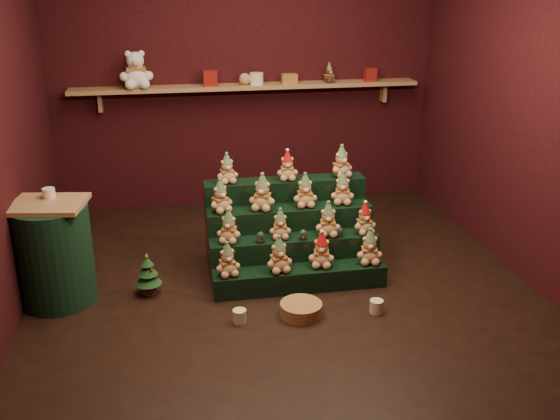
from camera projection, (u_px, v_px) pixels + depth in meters
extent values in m
plane|color=black|center=(280.00, 280.00, 5.18)|extent=(4.00, 4.00, 0.00)
cube|color=black|center=(245.00, 74.00, 6.57)|extent=(4.00, 0.10, 2.80)
cube|color=black|center=(363.00, 208.00, 2.80)|extent=(4.00, 0.10, 2.80)
cube|color=black|center=(530.00, 105.00, 5.03)|extent=(0.10, 4.00, 2.80)
cube|color=tan|center=(248.00, 86.00, 6.44)|extent=(3.60, 0.26, 0.04)
cube|color=tan|center=(100.00, 102.00, 6.30)|extent=(0.04, 0.12, 0.20)
cube|color=tan|center=(383.00, 92.00, 6.80)|extent=(0.04, 0.12, 0.20)
cube|color=black|center=(300.00, 278.00, 5.02)|extent=(1.40, 0.22, 0.18)
cube|color=black|center=(294.00, 257.00, 5.19)|extent=(1.40, 0.22, 0.36)
cube|color=black|center=(289.00, 237.00, 5.36)|extent=(1.40, 0.22, 0.54)
cube|color=black|center=(285.00, 218.00, 5.53)|extent=(1.40, 0.22, 0.72)
cylinder|color=black|center=(261.00, 241.00, 5.02)|extent=(0.07, 0.07, 0.03)
sphere|color=silver|center=(261.00, 236.00, 5.00)|extent=(0.07, 0.07, 0.07)
cylinder|color=black|center=(303.00, 238.00, 5.08)|extent=(0.06, 0.06, 0.02)
sphere|color=silver|center=(303.00, 233.00, 5.06)|extent=(0.06, 0.06, 0.06)
cylinder|color=black|center=(340.00, 235.00, 5.13)|extent=(0.06, 0.06, 0.02)
sphere|color=silver|center=(340.00, 231.00, 5.11)|extent=(0.06, 0.06, 0.06)
cube|color=tan|center=(48.00, 204.00, 4.59)|extent=(0.60, 0.52, 0.04)
cylinder|color=black|center=(55.00, 255.00, 4.74)|extent=(0.57, 0.57, 0.78)
cylinder|color=beige|center=(49.00, 193.00, 4.67)|extent=(0.09, 0.09, 0.07)
cylinder|color=#442918|center=(149.00, 291.00, 4.96)|extent=(0.11, 0.11, 0.05)
cone|color=#13361A|center=(148.00, 277.00, 4.91)|extent=(0.21, 0.21, 0.11)
cone|color=#13361A|center=(147.00, 269.00, 4.89)|extent=(0.16, 0.16, 0.10)
cone|color=#13361A|center=(147.00, 261.00, 4.86)|extent=(0.11, 0.11, 0.07)
cone|color=yellow|center=(146.00, 255.00, 4.84)|extent=(0.03, 0.03, 0.03)
cylinder|color=beige|center=(240.00, 316.00, 4.54)|extent=(0.10, 0.10, 0.10)
cylinder|color=beige|center=(376.00, 306.00, 4.68)|extent=(0.10, 0.10, 0.10)
cylinder|color=olive|center=(301.00, 309.00, 4.64)|extent=(0.34, 0.34, 0.10)
cube|color=maroon|center=(210.00, 78.00, 6.32)|extent=(0.14, 0.14, 0.16)
cylinder|color=beige|center=(257.00, 79.00, 6.41)|extent=(0.14, 0.14, 0.12)
cube|color=maroon|center=(370.00, 74.00, 6.61)|extent=(0.12, 0.12, 0.14)
sphere|color=tan|center=(245.00, 79.00, 6.39)|extent=(0.12, 0.12, 0.12)
cube|color=#D35B1D|center=(289.00, 79.00, 6.47)|extent=(0.16, 0.10, 0.10)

